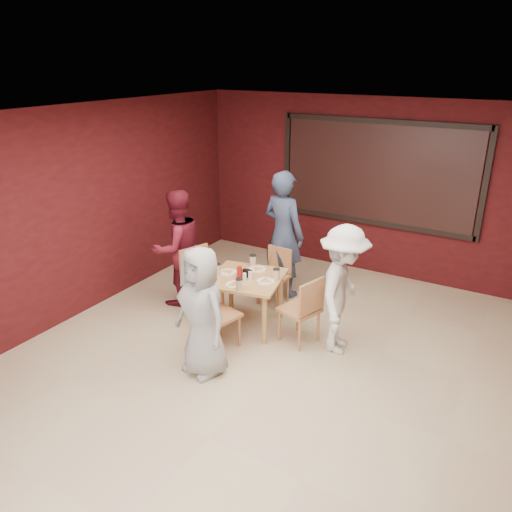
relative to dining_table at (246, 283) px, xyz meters
The scene contains 11 objects.
floor 1.35m from the dining_table, 47.51° to the right, with size 7.00×7.00×0.00m, color tan.
window_blinds 2.88m from the dining_table, 72.50° to the left, with size 3.00×0.02×1.50m, color black.
dining_table is the anchor object (origin of this frame).
chair_front 0.69m from the dining_table, 93.08° to the right, with size 0.51×0.51×0.88m.
chair_back 0.85m from the dining_table, 91.31° to the left, with size 0.42×0.42×0.81m.
chair_left 0.75m from the dining_table, behind, with size 0.58×0.58×0.94m.
chair_right 0.84m from the dining_table, ahead, with size 0.53×0.53×0.88m.
diner_front 1.14m from the dining_table, 84.04° to the right, with size 0.73×0.48×1.50m, color #989898.
diner_back 1.17m from the dining_table, 92.80° to the left, with size 0.68×0.45×1.88m, color #303B56.
diner_left 1.24m from the dining_table, behind, with size 0.81×0.63×1.66m, color maroon.
diner_right 1.28m from the dining_table, ahead, with size 1.02×0.59×1.58m, color silver.
Camera 1 is at (2.25, -4.09, 3.34)m, focal length 35.00 mm.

